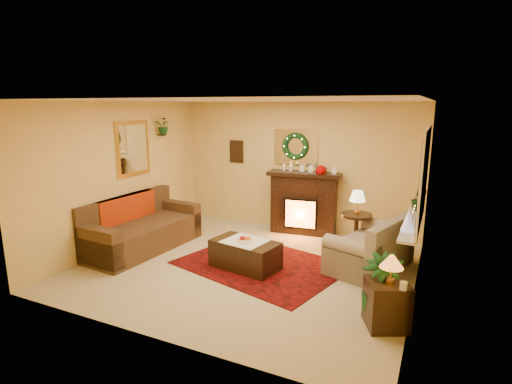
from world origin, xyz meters
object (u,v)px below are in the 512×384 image
at_px(side_table_round, 356,234).
at_px(end_table_square, 387,305).
at_px(fireplace, 304,206).
at_px(sofa, 142,226).
at_px(coffee_table, 245,255).
at_px(loveseat, 370,243).

bearing_deg(side_table_round, end_table_square, -70.24).
bearing_deg(end_table_square, fireplace, 124.10).
bearing_deg(sofa, end_table_square, -6.91).
bearing_deg(fireplace, coffee_table, -103.71).
relative_size(fireplace, coffee_table, 1.22).
bearing_deg(end_table_square, loveseat, 105.76).
height_order(fireplace, coffee_table, fireplace).
bearing_deg(coffee_table, loveseat, 35.20).
xyz_separation_m(side_table_round, end_table_square, (0.82, -2.27, -0.05)).
height_order(sofa, coffee_table, sofa).
bearing_deg(end_table_square, side_table_round, 109.76).
height_order(sofa, end_table_square, sofa).
bearing_deg(fireplace, sofa, -144.18).
height_order(loveseat, end_table_square, loveseat).
bearing_deg(sofa, fireplace, 46.53).
relative_size(loveseat, end_table_square, 2.67).
distance_m(side_table_round, end_table_square, 2.42).
height_order(side_table_round, end_table_square, side_table_round).
xyz_separation_m(fireplace, end_table_square, (1.99, -2.94, -0.28)).
xyz_separation_m(fireplace, coffee_table, (-0.26, -2.11, -0.34)).
xyz_separation_m(sofa, loveseat, (3.83, 0.84, -0.01)).
distance_m(loveseat, coffee_table, 1.98).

